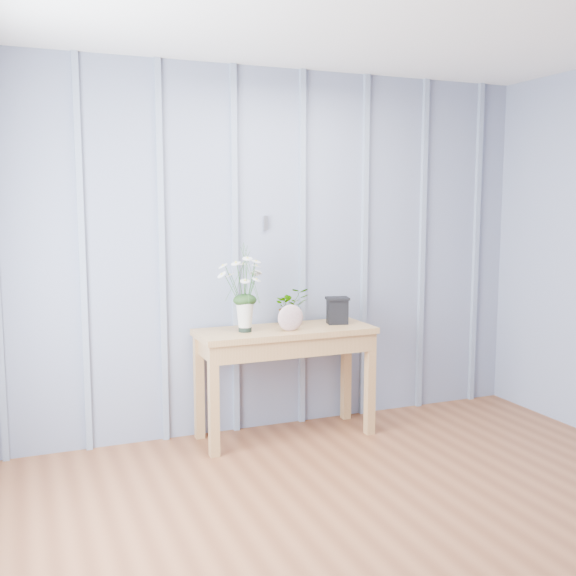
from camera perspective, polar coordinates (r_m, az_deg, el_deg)
name	(u,v)px	position (r m, az deg, el deg)	size (l,w,h in m)	color
room_shell	(361,123)	(3.49, 6.19, 13.71)	(4.00, 4.50, 2.50)	gray
sideboard	(285,345)	(4.56, -0.24, -4.85)	(1.20, 0.45, 0.75)	#A17442
daisy_vase	(245,280)	(4.38, -3.69, 0.65)	(0.38, 0.29, 0.54)	black
spider_plant	(291,306)	(4.64, 0.28, -1.54)	(0.24, 0.21, 0.26)	black
felt_disc_vessel	(291,318)	(4.43, 0.21, -2.54)	(0.18, 0.05, 0.18)	#7F4455
carved_box	(337,310)	(4.70, 4.20, -1.89)	(0.18, 0.15, 0.19)	black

